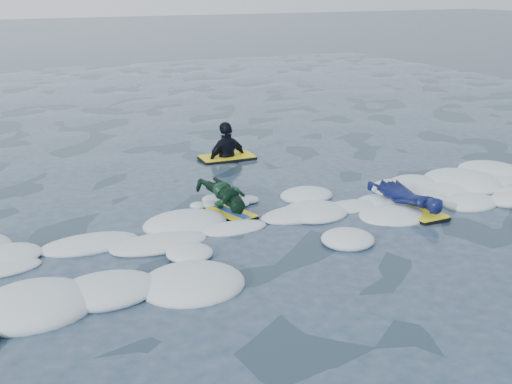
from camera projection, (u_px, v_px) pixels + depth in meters
ground at (279, 269)px, 7.87m from camera, size 120.00×120.00×0.00m
foam_band at (244, 240)px, 8.76m from camera, size 12.00×3.10×0.30m
prone_woman_unit at (408, 198)px, 9.85m from camera, size 0.63×1.48×0.37m
prone_child_unit at (227, 197)px, 9.74m from camera, size 0.63×1.24×0.46m
waiting_rider_unit at (227, 162)px, 12.70m from camera, size 1.10×0.63×1.61m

